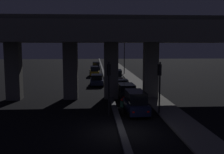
% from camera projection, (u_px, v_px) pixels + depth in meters
% --- Properties ---
extents(ground_plane, '(200.00, 200.00, 0.00)m').
position_uv_depth(ground_plane, '(121.00, 132.00, 17.94)').
color(ground_plane, black).
extents(median_divider, '(0.46, 126.00, 0.23)m').
position_uv_depth(median_divider, '(104.00, 75.00, 52.61)').
color(median_divider, '#4C4C51').
rests_on(median_divider, ground_plane).
extents(sidewalk_right, '(2.41, 126.00, 0.13)m').
position_uv_depth(sidewalk_right, '(133.00, 79.00, 45.99)').
color(sidewalk_right, slate).
rests_on(sidewalk_right, ground_plane).
extents(elevated_overpass, '(27.32, 9.06, 9.24)m').
position_uv_depth(elevated_overpass, '(109.00, 36.00, 28.72)').
color(elevated_overpass, slate).
rests_on(elevated_overpass, ground_plane).
extents(traffic_light_left_of_median, '(0.30, 0.49, 4.55)m').
position_uv_depth(traffic_light_left_of_median, '(109.00, 79.00, 22.02)').
color(traffic_light_left_of_median, black).
rests_on(traffic_light_left_of_median, ground_plane).
extents(traffic_light_right_of_median, '(0.30, 0.49, 4.52)m').
position_uv_depth(traffic_light_right_of_median, '(160.00, 79.00, 22.29)').
color(traffic_light_right_of_median, black).
rests_on(traffic_light_right_of_median, ground_plane).
extents(street_lamp, '(2.30, 0.32, 7.27)m').
position_uv_depth(street_lamp, '(123.00, 53.00, 53.86)').
color(street_lamp, '#2D2D30').
rests_on(street_lamp, ground_plane).
extents(car_dark_blue_lead, '(1.99, 4.16, 2.01)m').
position_uv_depth(car_dark_blue_lead, '(136.00, 102.00, 22.59)').
color(car_dark_blue_lead, '#141938').
rests_on(car_dark_blue_lead, ground_plane).
extents(car_black_second, '(2.12, 4.54, 1.71)m').
position_uv_depth(car_black_second, '(127.00, 91.00, 28.80)').
color(car_black_second, black).
rests_on(car_black_second, ground_plane).
extents(car_black_third, '(2.06, 4.10, 1.31)m').
position_uv_depth(car_black_third, '(122.00, 84.00, 35.73)').
color(car_black_third, black).
rests_on(car_black_third, ground_plane).
extents(car_grey_fourth, '(2.09, 4.46, 1.85)m').
position_uv_depth(car_grey_fourth, '(117.00, 75.00, 44.18)').
color(car_grey_fourth, '#515459').
rests_on(car_grey_fourth, ground_plane).
extents(car_dark_blue_lead_oncoming, '(2.02, 4.41, 1.66)m').
position_uv_depth(car_dark_blue_lead_oncoming, '(97.00, 80.00, 38.77)').
color(car_dark_blue_lead_oncoming, '#141938').
rests_on(car_dark_blue_lead_oncoming, ground_plane).
extents(car_taxi_yellow_second_oncoming, '(1.98, 4.28, 1.94)m').
position_uv_depth(car_taxi_yellow_second_oncoming, '(94.00, 71.00, 50.57)').
color(car_taxi_yellow_second_oncoming, gold).
rests_on(car_taxi_yellow_second_oncoming, ground_plane).
extents(car_dark_blue_third_oncoming, '(1.98, 4.05, 1.91)m').
position_uv_depth(car_dark_blue_third_oncoming, '(96.00, 66.00, 64.47)').
color(car_dark_blue_third_oncoming, '#141938').
rests_on(car_dark_blue_third_oncoming, ground_plane).
extents(motorcycle_black_filtering_near, '(0.33, 1.85, 1.42)m').
position_uv_depth(motorcycle_black_filtering_near, '(122.00, 108.00, 22.37)').
color(motorcycle_black_filtering_near, black).
rests_on(motorcycle_black_filtering_near, ground_plane).
extents(motorcycle_blue_filtering_mid, '(0.34, 1.98, 1.49)m').
position_uv_depth(motorcycle_blue_filtering_mid, '(115.00, 91.00, 30.29)').
color(motorcycle_blue_filtering_mid, black).
rests_on(motorcycle_blue_filtering_mid, ground_plane).
extents(pedestrian_on_sidewalk, '(0.36, 0.36, 1.72)m').
position_uv_depth(pedestrian_on_sidewalk, '(149.00, 86.00, 31.95)').
color(pedestrian_on_sidewalk, black).
rests_on(pedestrian_on_sidewalk, sidewalk_right).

